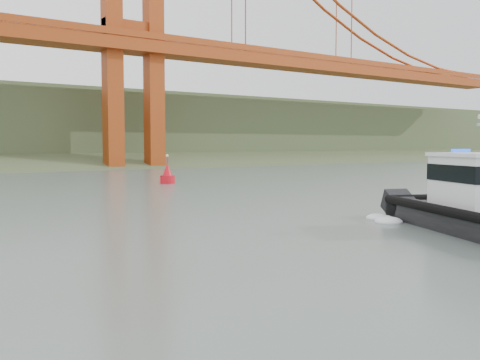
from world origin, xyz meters
name	(u,v)px	position (x,y,z in m)	size (l,w,h in m)	color
ground	(352,243)	(0.00, 0.00, 0.00)	(400.00, 400.00, 0.00)	slate
nav_buoy	(167,175)	(9.78, 37.51, 0.91)	(1.67, 1.67, 3.47)	red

